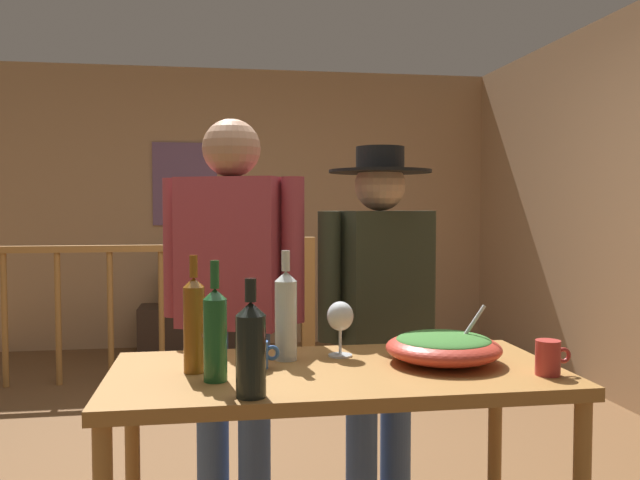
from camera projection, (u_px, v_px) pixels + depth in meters
back_wall at (244, 208)px, 6.31m from camera, size 4.83×0.10×2.61m
side_wall_right at (622, 208)px, 4.40m from camera, size 0.10×4.96×2.61m
framed_picture at (185, 184)px, 6.15m from camera, size 0.59×0.03×0.77m
stair_railing at (190, 296)px, 5.00m from camera, size 2.69×0.10×1.08m
tv_console at (191, 329)px, 5.94m from camera, size 0.90×0.40×0.43m
flat_screen_tv at (190, 278)px, 5.89m from camera, size 0.54×0.12×0.43m
serving_table at (337, 398)px, 2.04m from camera, size 1.38×0.66×0.82m
salad_bowl at (443, 346)px, 2.10m from camera, size 0.37×0.37×0.19m
wine_glass at (340, 318)px, 2.19m from camera, size 0.09×0.09×0.18m
wine_bottle_dark at (251, 347)px, 1.72m from camera, size 0.08×0.08×0.31m
wine_bottle_amber at (194, 323)px, 1.98m from camera, size 0.06×0.06×0.35m
wine_bottle_green at (215, 332)px, 1.88m from camera, size 0.07×0.07×0.35m
wine_bottle_clear at (286, 314)px, 2.14m from camera, size 0.07×0.07×0.36m
mug_red at (549, 358)px, 1.95m from camera, size 0.11×0.07×0.10m
mug_blue at (255, 355)px, 2.03m from camera, size 0.12×0.09×0.08m
person_standing_left at (232, 289)px, 2.63m from camera, size 0.55×0.37×1.66m
person_standing_right at (379, 302)px, 2.73m from camera, size 0.55×0.42×1.56m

